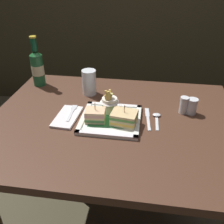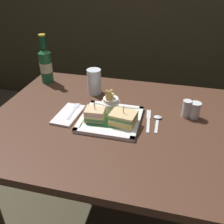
{
  "view_description": "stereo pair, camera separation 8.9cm",
  "coord_description": "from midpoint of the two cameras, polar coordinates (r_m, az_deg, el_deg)",
  "views": [
    {
      "loc": [
        0.13,
        -0.92,
        1.35
      ],
      "look_at": [
        -0.01,
        -0.01,
        0.78
      ],
      "focal_mm": 41.09,
      "sensor_mm": 36.0,
      "label": 1
    },
    {
      "loc": [
        0.22,
        -0.9,
        1.35
      ],
      "look_at": [
        -0.01,
        -0.01,
        0.78
      ],
      "focal_mm": 41.09,
      "sensor_mm": 36.0,
      "label": 2
    }
  ],
  "objects": [
    {
      "name": "sandwich_half_right",
      "position": [
        1.05,
        0.29,
        -1.34
      ],
      "size": [
        0.11,
        0.1,
        0.08
      ],
      "color": "beige",
      "rests_on": "square_plate"
    },
    {
      "name": "sandwich_half_left",
      "position": [
        1.07,
        -6.12,
        -0.8
      ],
      "size": [
        0.09,
        0.07,
        0.09
      ],
      "color": "#D1B37F",
      "rests_on": "square_plate"
    },
    {
      "name": "salt_shaker",
      "position": [
        1.17,
        13.55,
        1.24
      ],
      "size": [
        0.04,
        0.04,
        0.08
      ],
      "color": "silver",
      "rests_on": "dining_table"
    },
    {
      "name": "pepper_shaker",
      "position": [
        1.17,
        15.28,
        1.0
      ],
      "size": [
        0.05,
        0.05,
        0.07
      ],
      "color": "silver",
      "rests_on": "dining_table"
    },
    {
      "name": "knife",
      "position": [
        1.12,
        5.73,
        -1.33
      ],
      "size": [
        0.03,
        0.18,
        0.0
      ],
      "color": "silver",
      "rests_on": "dining_table"
    },
    {
      "name": "dining_table",
      "position": [
        1.2,
        -1.85,
        -8.11
      ],
      "size": [
        1.08,
        0.85,
        0.74
      ],
      "color": "#472B1D",
      "rests_on": "ground_plane"
    },
    {
      "name": "spoon",
      "position": [
        1.12,
        7.69,
        -1.2
      ],
      "size": [
        0.03,
        0.13,
        0.01
      ],
      "color": "silver",
      "rests_on": "dining_table"
    },
    {
      "name": "water_glass",
      "position": [
        1.3,
        -7.06,
        6.17
      ],
      "size": [
        0.07,
        0.07,
        0.13
      ],
      "color": "silver",
      "rests_on": "dining_table"
    },
    {
      "name": "beer_bottle",
      "position": [
        1.44,
        -18.01,
        9.46
      ],
      "size": [
        0.07,
        0.07,
        0.26
      ],
      "color": "#1E5F34",
      "rests_on": "dining_table"
    },
    {
      "name": "folded_napkin",
      "position": [
        1.14,
        -12.17,
        -1.09
      ],
      "size": [
        0.1,
        0.18,
        0.01
      ],
      "primitive_type": "cube",
      "rotation": [
        0.0,
        0.0,
        -0.06
      ],
      "color": "silver",
      "rests_on": "dining_table"
    },
    {
      "name": "square_plate",
      "position": [
        1.09,
        -2.67,
        -1.72
      ],
      "size": [
        0.25,
        0.25,
        0.02
      ],
      "color": "white",
      "rests_on": "dining_table"
    },
    {
      "name": "fork",
      "position": [
        1.16,
        -11.07,
        0.02
      ],
      "size": [
        0.03,
        0.14,
        0.0
      ],
      "color": "silver",
      "rests_on": "dining_table"
    },
    {
      "name": "fries_cup",
      "position": [
        1.12,
        -2.84,
        2.16
      ],
      "size": [
        0.08,
        0.08,
        0.11
      ],
      "color": "silver",
      "rests_on": "square_plate"
    }
  ]
}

